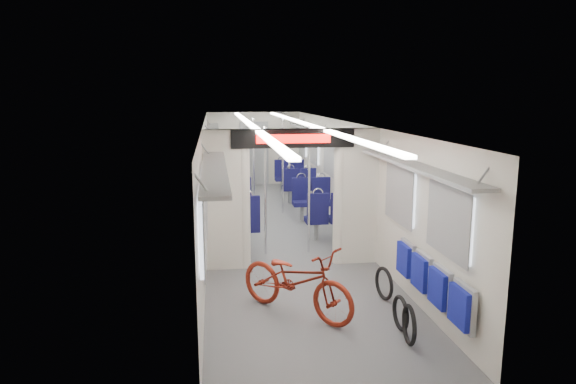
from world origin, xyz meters
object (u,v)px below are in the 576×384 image
object	(u,v)px
seat_bay_near_left	(232,209)
stanchion_far_right	(283,166)
seat_bay_far_left	(227,182)
stanchion_near_right	(309,190)
bike_hoop_a	(409,327)
bike_hoop_c	(384,285)
stanchion_far_left	(254,166)
flip_bench	(430,280)
seat_bay_far_right	(294,179)
bicycle	(296,280)
bike_hoop_b	(400,315)
stanchion_near_left	(265,191)
seat_bay_near_right	(320,205)

from	to	relation	value
seat_bay_near_left	stanchion_far_right	distance (m)	2.34
seat_bay_far_left	stanchion_near_right	world-z (taller)	stanchion_near_right
bike_hoop_a	bike_hoop_c	world-z (taller)	bike_hoop_a
stanchion_far_left	flip_bench	bearing A→B (deg)	-75.34
bike_hoop_c	seat_bay_far_right	distance (m)	7.42
bicycle	seat_bay_far_left	size ratio (longest dim) A/B	0.87
stanchion_far_left	bike_hoop_a	bearing A→B (deg)	-79.89
seat_bay_far_left	seat_bay_far_right	xyz separation A→B (m)	(1.87, 0.44, -0.02)
stanchion_near_right	seat_bay_near_left	bearing A→B (deg)	135.76
stanchion_far_right	bicycle	bearing A→B (deg)	-95.96
bike_hoop_b	flip_bench	bearing A→B (deg)	15.48
bicycle	seat_bay_far_right	size ratio (longest dim) A/B	0.93
bike_hoop_b	stanchion_near_left	distance (m)	3.67
seat_bay_near_left	stanchion_near_left	size ratio (longest dim) A/B	0.98
seat_bay_near_right	stanchion_far_right	bearing A→B (deg)	110.01
bike_hoop_b	seat_bay_far_left	world-z (taller)	seat_bay_far_left
bike_hoop_c	stanchion_near_right	distance (m)	2.60
bike_hoop_b	stanchion_far_left	bearing A→B (deg)	100.95
stanchion_far_left	stanchion_far_right	distance (m)	0.69
bike_hoop_b	stanchion_near_right	world-z (taller)	stanchion_near_right
bike_hoop_b	seat_bay_near_right	world-z (taller)	seat_bay_near_right
bike_hoop_b	seat_bay_near_left	world-z (taller)	seat_bay_near_left
bike_hoop_b	seat_bay_near_left	size ratio (longest dim) A/B	0.20
flip_bench	seat_bay_far_left	world-z (taller)	seat_bay_far_left
bike_hoop_a	stanchion_far_left	bearing A→B (deg)	100.11
bicycle	bike_hoop_c	bearing A→B (deg)	-30.39
seat_bay_near_left	seat_bay_far_right	size ratio (longest dim) A/B	1.17
stanchion_near_left	stanchion_far_left	world-z (taller)	same
bike_hoop_a	stanchion_near_left	xyz separation A→B (m)	(-1.28, 3.66, 0.94)
stanchion_far_left	bike_hoop_c	bearing A→B (deg)	-76.19
seat_bay_near_right	stanchion_near_right	bearing A→B (deg)	-108.46
flip_bench	bike_hoop_a	distance (m)	0.75
bike_hoop_c	seat_bay_far_left	size ratio (longest dim) A/B	0.23
stanchion_far_left	stanchion_near_left	bearing A→B (deg)	-90.93
seat_bay_far_right	stanchion_near_left	bearing A→B (deg)	-104.55
stanchion_near_left	stanchion_far_left	xyz separation A→B (m)	(0.05, 3.24, 0.00)
bike_hoop_c	stanchion_far_right	distance (m)	5.63
stanchion_near_left	bike_hoop_c	bearing A→B (deg)	-58.73
flip_bench	bike_hoop_b	bearing A→B (deg)	-164.52
stanchion_far_right	bike_hoop_b	bearing A→B (deg)	-84.85
seat_bay_near_left	bike_hoop_c	bearing A→B (deg)	-61.43
seat_bay_near_left	stanchion_near_right	size ratio (longest dim) A/B	0.98
flip_bench	stanchion_far_left	xyz separation A→B (m)	(-1.68, 6.42, 0.57)
flip_bench	stanchion_far_right	xyz separation A→B (m)	(-1.00, 6.34, 0.57)
bike_hoop_b	stanchion_far_right	world-z (taller)	stanchion_far_right
flip_bench	stanchion_far_left	distance (m)	6.66
bike_hoop_b	seat_bay_far_left	bearing A→B (deg)	103.30
seat_bay_far_left	stanchion_far_left	size ratio (longest dim) A/B	0.89
seat_bay_far_right	seat_bay_near_left	bearing A→B (deg)	-116.39
bike_hoop_c	seat_bay_near_right	bearing A→B (deg)	91.65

